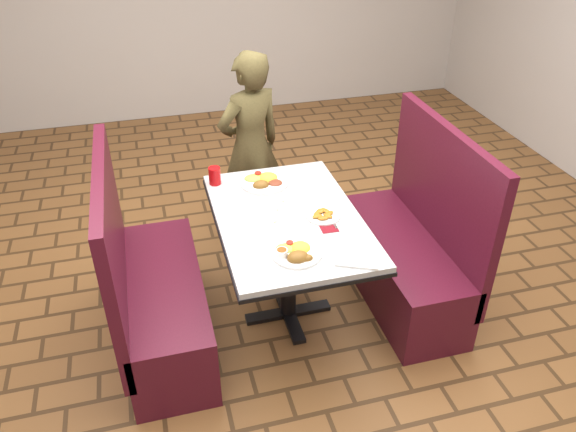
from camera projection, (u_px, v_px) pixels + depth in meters
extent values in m
plane|color=brown|center=(288.00, 314.00, 3.60)|extent=(7.00, 7.00, 0.00)
cube|color=#B0B3B5|center=(288.00, 219.00, 3.21)|extent=(0.80, 1.20, 0.03)
cube|color=black|center=(288.00, 223.00, 3.22)|extent=(0.81, 1.21, 0.02)
cylinder|color=black|center=(288.00, 270.00, 3.41)|extent=(0.10, 0.10, 0.69)
cube|color=black|center=(288.00, 312.00, 3.60)|extent=(0.55, 0.08, 0.03)
cube|color=black|center=(288.00, 312.00, 3.60)|extent=(0.08, 0.55, 0.03)
cube|color=#4C1122|center=(166.00, 309.00, 3.32)|extent=(0.45, 1.20, 0.45)
cube|color=#4C1122|center=(114.00, 249.00, 3.01)|extent=(0.06, 1.20, 0.95)
cube|color=#4C1122|center=(399.00, 267.00, 3.65)|extent=(0.45, 1.20, 0.45)
cube|color=#4C1122|center=(440.00, 200.00, 3.44)|extent=(0.06, 1.20, 0.95)
imported|color=brown|center=(250.00, 148.00, 4.05)|extent=(0.60, 0.50, 1.41)
cylinder|color=white|center=(297.00, 254.00, 2.88)|extent=(0.26, 0.26, 0.02)
ellipsoid|color=yellow|center=(300.00, 244.00, 2.90)|extent=(0.11, 0.11, 0.05)
ellipsoid|color=#94BB4B|center=(285.00, 246.00, 2.90)|extent=(0.11, 0.09, 0.03)
cylinder|color=red|center=(290.00, 242.00, 2.92)|extent=(0.04, 0.04, 0.01)
ellipsoid|color=brown|center=(298.00, 253.00, 2.82)|extent=(0.11, 0.09, 0.07)
ellipsoid|color=brown|center=(307.00, 256.00, 2.82)|extent=(0.06, 0.05, 0.04)
cylinder|color=white|center=(282.00, 253.00, 2.84)|extent=(0.06, 0.06, 0.04)
cylinder|color=brown|center=(282.00, 250.00, 2.83)|extent=(0.05, 0.05, 0.00)
cylinder|color=white|center=(264.00, 183.00, 3.51)|extent=(0.30, 0.30, 0.02)
ellipsoid|color=yellow|center=(268.00, 174.00, 3.53)|extent=(0.12, 0.12, 0.05)
ellipsoid|color=#94BB4B|center=(254.00, 176.00, 3.52)|extent=(0.12, 0.10, 0.04)
cylinder|color=red|center=(258.00, 173.00, 3.55)|extent=(0.04, 0.04, 0.01)
ellipsoid|color=brown|center=(275.00, 181.00, 3.47)|extent=(0.09, 0.09, 0.03)
ellipsoid|color=brown|center=(261.00, 182.00, 3.44)|extent=(0.10, 0.08, 0.06)
cylinder|color=white|center=(323.00, 216.00, 3.19)|extent=(0.19, 0.19, 0.01)
cube|color=maroon|center=(329.00, 228.00, 3.09)|extent=(0.10, 0.10, 0.00)
cube|color=silver|center=(333.00, 222.00, 3.13)|extent=(0.02, 0.13, 0.00)
cylinder|color=#B30B0E|center=(215.00, 176.00, 3.48)|extent=(0.07, 0.07, 0.11)
cube|color=white|center=(358.00, 258.00, 2.85)|extent=(0.26, 0.24, 0.01)
cube|color=silver|center=(288.00, 251.00, 2.90)|extent=(0.10, 0.15, 0.00)
cube|color=silver|center=(297.00, 255.00, 2.87)|extent=(0.02, 0.15, 0.00)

